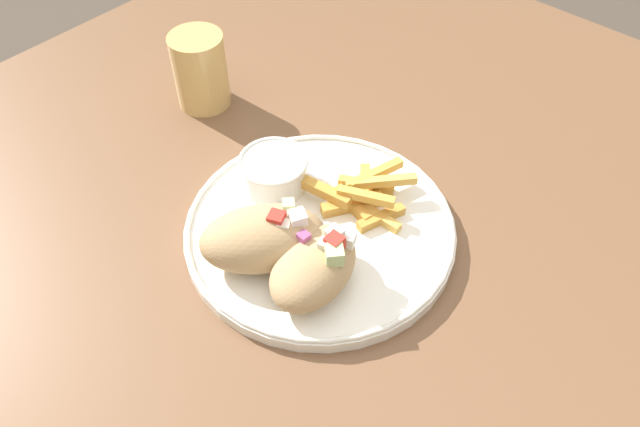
{
  "coord_description": "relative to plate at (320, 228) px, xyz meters",
  "views": [
    {
      "loc": [
        -0.36,
        -0.28,
        1.25
      ],
      "look_at": [
        -0.04,
        0.01,
        0.76
      ],
      "focal_mm": 35.0,
      "sensor_mm": 36.0,
      "label": 1
    }
  ],
  "objects": [
    {
      "name": "pita_sandwich_near",
      "position": [
        -0.06,
        -0.05,
        0.03
      ],
      "size": [
        0.12,
        0.09,
        0.06
      ],
      "rotation": [
        0.0,
        0.0,
        0.2
      ],
      "color": "tan",
      "rests_on": "plate"
    },
    {
      "name": "water_glass",
      "position": [
        0.07,
        0.27,
        0.04
      ],
      "size": [
        0.07,
        0.07,
        0.1
      ],
      "color": "tan",
      "rests_on": "table"
    },
    {
      "name": "table",
      "position": [
        0.04,
        -0.01,
        -0.09
      ],
      "size": [
        1.14,
        1.14,
        0.73
      ],
      "color": "brown",
      "rests_on": "ground_plane"
    },
    {
      "name": "fries_pile",
      "position": [
        0.06,
        -0.01,
        0.02
      ],
      "size": [
        0.11,
        0.12,
        0.03
      ],
      "color": "#E5B251",
      "rests_on": "plate"
    },
    {
      "name": "pita_sandwich_far",
      "position": [
        -0.07,
        0.01,
        0.04
      ],
      "size": [
        0.15,
        0.14,
        0.06
      ],
      "rotation": [
        0.0,
        0.0,
        -0.68
      ],
      "color": "tan",
      "rests_on": "plate"
    },
    {
      "name": "sauce_ramekin",
      "position": [
        0.01,
        0.08,
        0.03
      ],
      "size": [
        0.08,
        0.08,
        0.04
      ],
      "color": "white",
      "rests_on": "plate"
    },
    {
      "name": "plate",
      "position": [
        0.0,
        0.0,
        0.0
      ],
      "size": [
        0.29,
        0.29,
        0.02
      ],
      "color": "white",
      "rests_on": "table"
    }
  ]
}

